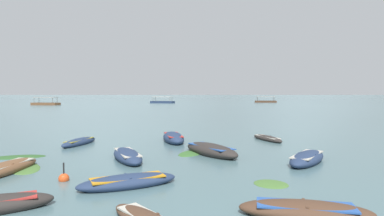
# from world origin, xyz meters

# --- Properties ---
(ground_plane) EXTENTS (6000.00, 6000.00, 0.00)m
(ground_plane) POSITION_xyz_m (0.00, 1500.00, 0.00)
(ground_plane) COLOR slate
(mountain_1) EXTENTS (1426.35, 1426.35, 506.03)m
(mountain_1) POSITION_xyz_m (-450.42, 1719.22, 253.01)
(mountain_1) COLOR slate
(mountain_1) RESTS_ON ground
(mountain_2) EXTENTS (1017.78, 1017.78, 400.98)m
(mountain_2) POSITION_xyz_m (578.02, 1862.39, 200.49)
(mountain_2) COLOR slate
(mountain_2) RESTS_ON ground
(rowboat_1) EXTENTS (3.87, 2.71, 0.56)m
(rowboat_1) POSITION_xyz_m (-2.43, 6.59, 0.17)
(rowboat_1) COLOR navy
(rowboat_1) RESTS_ON ground
(rowboat_3) EXTENTS (3.82, 1.83, 0.56)m
(rowboat_3) POSITION_xyz_m (3.07, 3.61, 0.17)
(rowboat_3) COLOR #4C3323
(rowboat_3) RESTS_ON ground
(rowboat_4) EXTENTS (3.60, 4.50, 0.76)m
(rowboat_4) POSITION_xyz_m (0.99, 12.96, 0.24)
(rowboat_4) COLOR #2D2826
(rowboat_4) RESTS_ON ground
(rowboat_5) EXTENTS (1.67, 4.16, 0.58)m
(rowboat_5) POSITION_xyz_m (-8.14, 8.63, 0.18)
(rowboat_5) COLOR brown
(rowboat_5) RESTS_ON ground
(rowboat_7) EXTENTS (2.71, 4.22, 0.66)m
(rowboat_7) POSITION_xyz_m (-3.42, 11.43, 0.21)
(rowboat_7) COLOR navy
(rowboat_7) RESTS_ON ground
(rowboat_9) EXTENTS (2.20, 4.37, 0.82)m
(rowboat_9) POSITION_xyz_m (-1.41, 17.90, 0.25)
(rowboat_9) COLOR navy
(rowboat_9) RESTS_ON ground
(rowboat_10) EXTENTS (3.26, 3.93, 0.68)m
(rowboat_10) POSITION_xyz_m (5.64, 10.73, 0.21)
(rowboat_10) COLOR navy
(rowboat_10) RESTS_ON ground
(rowboat_11) EXTENTS (1.74, 3.86, 0.54)m
(rowboat_11) POSITION_xyz_m (-7.66, 16.50, 0.17)
(rowboat_11) COLOR navy
(rowboat_11) RESTS_ON ground
(rowboat_12) EXTENTS (1.97, 3.73, 0.42)m
(rowboat_12) POSITION_xyz_m (5.48, 18.56, 0.13)
(rowboat_12) COLOR #2D2826
(rowboat_12) RESTS_ON ground
(ferry_0) EXTENTS (8.66, 4.16, 2.54)m
(ferry_0) POSITION_xyz_m (28.70, 121.81, 0.45)
(ferry_0) COLOR #4C3323
(ferry_0) RESTS_ON ground
(ferry_1) EXTENTS (9.14, 5.43, 2.54)m
(ferry_1) POSITION_xyz_m (-10.91, 114.14, 0.45)
(ferry_1) COLOR navy
(ferry_1) RESTS_ON ground
(ferry_2) EXTENTS (8.70, 4.57, 2.54)m
(ferry_2) POSITION_xyz_m (-44.38, 93.10, 0.45)
(ferry_2) COLOR brown
(ferry_2) RESTS_ON ground
(mooring_buoy) EXTENTS (0.41, 0.41, 0.84)m
(mooring_buoy) POSITION_xyz_m (-5.12, 7.38, 0.09)
(mooring_buoy) COLOR #DB4C1E
(mooring_buoy) RESTS_ON ground
(weed_patch_0) EXTENTS (2.26, 2.89, 0.14)m
(weed_patch_0) POSITION_xyz_m (-0.04, 13.37, 0.00)
(weed_patch_0) COLOR #38662D
(weed_patch_0) RESTS_ON ground
(weed_patch_1) EXTENTS (1.80, 1.80, 0.14)m
(weed_patch_1) POSITION_xyz_m (2.91, 6.89, 0.00)
(weed_patch_1) COLOR #477033
(weed_patch_1) RESTS_ON ground
(weed_patch_2) EXTENTS (2.98, 1.80, 0.14)m
(weed_patch_2) POSITION_xyz_m (-9.45, 12.11, 0.00)
(weed_patch_2) COLOR #2D5628
(weed_patch_2) RESTS_ON ground
(weed_patch_3) EXTENTS (2.85, 3.30, 0.14)m
(weed_patch_3) POSITION_xyz_m (-7.89, 9.60, 0.00)
(weed_patch_3) COLOR #477033
(weed_patch_3) RESTS_ON ground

